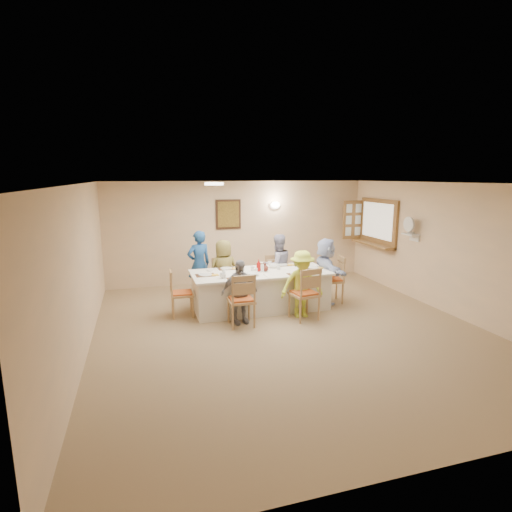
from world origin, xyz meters
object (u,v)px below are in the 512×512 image
object	(u,v)px
dining_table	(260,290)
chair_back_right	(276,276)
diner_back_left	(224,271)
diner_right_end	(326,271)
desk_fan	(410,227)
diner_front_right	(302,284)
caregiver	(199,264)
diner_front_left	(239,292)
chair_front_left	(241,299)
diner_back_right	(278,266)
serving_hatch	(378,223)
chair_front_right	(304,293)
chair_left_end	(182,293)
condiment_ketchup	(259,265)
chair_right_end	(331,279)
chair_back_left	(223,279)

from	to	relation	value
dining_table	chair_back_right	size ratio (longest dim) A/B	3.06
diner_back_left	diner_right_end	distance (m)	2.13
desk_fan	diner_front_right	distance (m)	2.84
caregiver	diner_front_left	bearing A→B (deg)	89.08
chair_front_left	diner_back_right	world-z (taller)	diner_back_right
serving_hatch	desk_fan	world-z (taller)	serving_hatch
diner_back_right	diner_front_left	distance (m)	1.82
serving_hatch	chair_front_right	world-z (taller)	serving_hatch
chair_left_end	condiment_ketchup	world-z (taller)	condiment_ketchup
chair_right_end	diner_front_right	world-z (taller)	diner_front_right
diner_back_right	dining_table	bearing A→B (deg)	39.47
chair_front_left	chair_left_end	size ratio (longest dim) A/B	1.08
dining_table	condiment_ketchup	world-z (taller)	condiment_ketchup
chair_back_right	chair_front_left	xyz separation A→B (m)	(-1.20, -1.60, 0.04)
serving_hatch	chair_back_left	xyz separation A→B (m)	(-3.96, -0.34, -1.05)
serving_hatch	diner_front_left	xyz separation A→B (m)	(-3.96, -1.82, -0.92)
chair_front_left	diner_front_right	xyz separation A→B (m)	(1.20, 0.12, 0.15)
chair_left_end	chair_back_right	bearing A→B (deg)	-67.96
chair_left_end	chair_right_end	world-z (taller)	chair_right_end
chair_back_right	chair_right_end	world-z (taller)	chair_right_end
chair_front_left	serving_hatch	bearing A→B (deg)	-152.71
diner_right_end	caregiver	bearing A→B (deg)	68.96
chair_front_left	chair_front_right	size ratio (longest dim) A/B	0.97
chair_left_end	diner_back_right	world-z (taller)	diner_back_right
chair_back_left	diner_right_end	size ratio (longest dim) A/B	0.65
chair_back_right	diner_right_end	xyz separation A→B (m)	(0.82, -0.80, 0.24)
dining_table	diner_front_right	xyz separation A→B (m)	(0.60, -0.68, 0.25)
diner_back_right	chair_right_end	bearing A→B (deg)	135.30
chair_front_right	diner_right_end	bearing A→B (deg)	-144.85
diner_right_end	caregiver	distance (m)	2.73
diner_back_left	diner_right_end	xyz separation A→B (m)	(2.02, -0.68, 0.02)
chair_front_left	diner_right_end	size ratio (longest dim) A/B	0.71
desk_fan	diner_back_right	distance (m)	2.92
diner_front_left	diner_right_end	world-z (taller)	diner_right_end
chair_front_left	chair_left_end	xyz separation A→B (m)	(-0.95, 0.80, -0.04)
serving_hatch	chair_back_right	size ratio (longest dim) A/B	1.69
serving_hatch	diner_right_end	size ratio (longest dim) A/B	1.10
serving_hatch	diner_back_right	size ratio (longest dim) A/B	1.08
serving_hatch	diner_back_left	bearing A→B (deg)	-173.37
diner_right_end	chair_front_left	bearing A→B (deg)	115.53
desk_fan	caregiver	distance (m)	4.58
chair_back_left	diner_front_left	distance (m)	1.49
desk_fan	diner_front_right	bearing A→B (deg)	-169.93
dining_table	chair_back_left	bearing A→B (deg)	126.87
diner_back_right	serving_hatch	bearing A→B (deg)	-179.64
chair_left_end	diner_back_left	size ratio (longest dim) A/B	0.68
serving_hatch	chair_back_left	size ratio (longest dim) A/B	1.68
chair_back_left	diner_front_left	size ratio (longest dim) A/B	0.76
diner_front_left	chair_back_right	bearing A→B (deg)	41.09
diner_back_right	diner_front_left	world-z (taller)	diner_back_right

